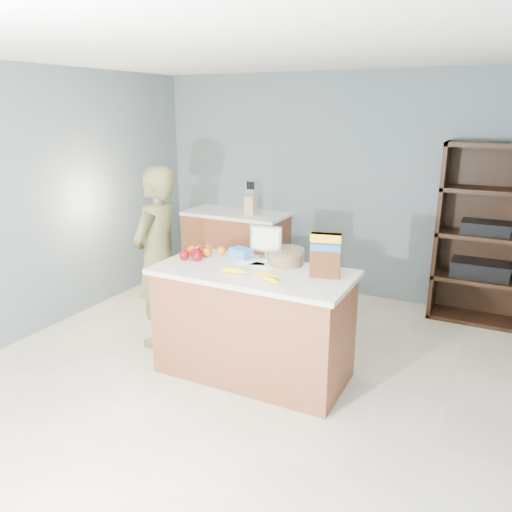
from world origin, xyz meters
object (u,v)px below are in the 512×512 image
at_px(shelving_unit, 484,238).
at_px(tv, 266,240).
at_px(person, 158,258).
at_px(cereal_box, 326,252).
at_px(counter_peninsula, 253,327).

distance_m(shelving_unit, tv, 2.36).
distance_m(person, cereal_box, 1.62).
bearing_deg(counter_peninsula, tv, 97.65).
bearing_deg(shelving_unit, tv, -132.72).
bearing_deg(counter_peninsula, cereal_box, 9.01).
height_order(person, cereal_box, person).
bearing_deg(person, shelving_unit, 123.21).
bearing_deg(counter_peninsula, person, 171.77).
relative_size(counter_peninsula, cereal_box, 4.67).
relative_size(person, tv, 5.80).
bearing_deg(counter_peninsula, shelving_unit, 52.89).
distance_m(shelving_unit, cereal_box, 2.21).
distance_m(shelving_unit, person, 3.21).
height_order(person, tv, person).
xyz_separation_m(person, cereal_box, (1.60, -0.06, 0.28)).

